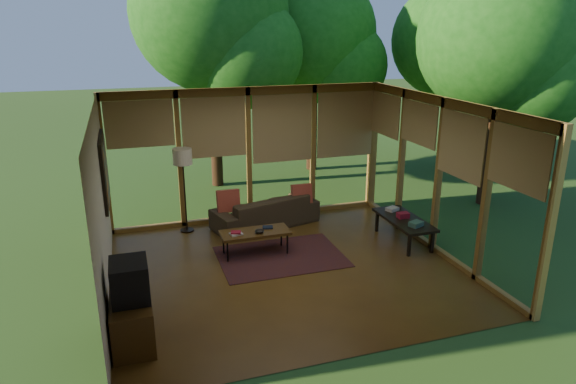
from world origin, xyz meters
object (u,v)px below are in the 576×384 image
object	(u,v)px
sofa	(265,211)
coffee_table	(255,233)
side_console	(404,221)
television	(130,281)
media_cabinet	(132,320)
floor_lamp	(183,161)

from	to	relation	value
sofa	coffee_table	size ratio (longest dim) A/B	1.76
side_console	sofa	bearing A→B (deg)	144.52
television	sofa	bearing A→B (deg)	51.59
coffee_table	side_console	size ratio (longest dim) A/B	0.86
sofa	television	xyz separation A→B (m)	(-2.64, -3.33, 0.54)
coffee_table	side_console	bearing A→B (deg)	-6.57
television	coffee_table	world-z (taller)	television
media_cabinet	television	world-z (taller)	television
sofa	television	bearing A→B (deg)	36.72
floor_lamp	coffee_table	distance (m)	2.03
television	floor_lamp	world-z (taller)	floor_lamp
sofa	media_cabinet	world-z (taller)	sofa
sofa	floor_lamp	distance (m)	1.90
coffee_table	side_console	distance (m)	2.76
media_cabinet	television	xyz separation A→B (m)	(0.02, 0.00, 0.55)
sofa	media_cabinet	size ratio (longest dim) A/B	2.11
television	coffee_table	distance (m)	2.99
coffee_table	media_cabinet	bearing A→B (deg)	-135.79
television	side_console	world-z (taller)	television
television	side_console	size ratio (longest dim) A/B	0.39
media_cabinet	side_console	distance (m)	5.18
coffee_table	floor_lamp	bearing A→B (deg)	125.17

